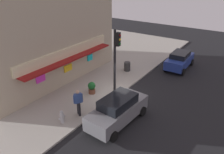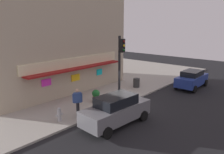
# 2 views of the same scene
# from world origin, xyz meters

# --- Properties ---
(ground_plane) EXTENTS (51.51, 51.51, 0.00)m
(ground_plane) POSITION_xyz_m (0.00, 0.00, 0.00)
(ground_plane) COLOR black
(sidewalk) EXTENTS (34.34, 13.77, 0.13)m
(sidewalk) POSITION_xyz_m (0.00, 6.89, 0.06)
(sidewalk) COLOR #A39E93
(sidewalk) RESTS_ON ground_plane
(corner_building) EXTENTS (12.69, 8.49, 8.72)m
(corner_building) POSITION_xyz_m (-0.80, 8.30, 4.48)
(corner_building) COLOR tan
(corner_building) RESTS_ON sidewalk
(traffic_light) EXTENTS (0.32, 0.58, 4.89)m
(traffic_light) POSITION_xyz_m (0.07, 0.41, 3.27)
(traffic_light) COLOR black
(traffic_light) RESTS_ON sidewalk
(fire_hydrant) EXTENTS (0.48, 0.24, 0.86)m
(fire_hydrant) POSITION_xyz_m (-4.96, 1.04, 0.54)
(fire_hydrant) COLOR #B2B2B7
(fire_hydrant) RESTS_ON sidewalk
(trash_can) EXTENTS (0.59, 0.59, 0.83)m
(trash_can) POSITION_xyz_m (4.16, 1.83, 0.54)
(trash_can) COLOR #2D2D2D
(trash_can) RESTS_ON sidewalk
(pedestrian) EXTENTS (0.60, 0.44, 1.81)m
(pedestrian) POSITION_xyz_m (-3.76, 0.73, 1.14)
(pedestrian) COLOR black
(pedestrian) RESTS_ON sidewalk
(potted_plant_by_doorway) EXTENTS (0.58, 0.58, 0.92)m
(potted_plant_by_doorway) POSITION_xyz_m (-1.05, 1.85, 0.61)
(potted_plant_by_doorway) COLOR brown
(potted_plant_by_doorway) RESTS_ON sidewalk
(parked_car_grey) EXTENTS (4.55, 2.13, 1.80)m
(parked_car_grey) POSITION_xyz_m (-2.87, -1.67, 0.91)
(parked_car_grey) COLOR slate
(parked_car_grey) RESTS_ON ground_plane
(parked_car_blue) EXTENTS (4.04, 1.97, 1.63)m
(parked_car_blue) POSITION_xyz_m (7.75, -1.88, 0.85)
(parked_car_blue) COLOR navy
(parked_car_blue) RESTS_ON ground_plane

